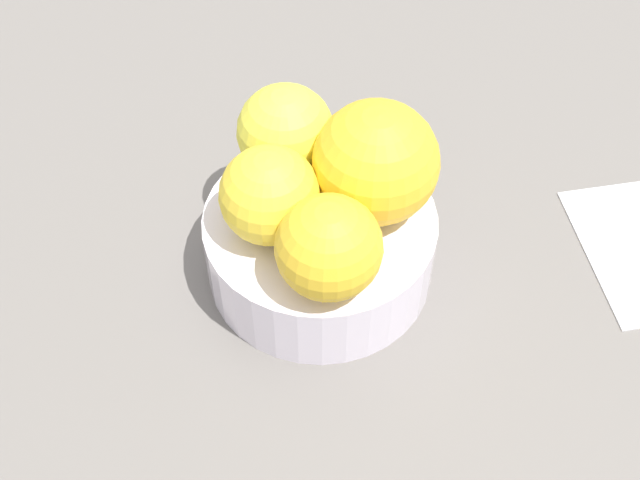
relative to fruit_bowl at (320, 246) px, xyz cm
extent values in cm
cube|color=#66605B|center=(0.00, 0.00, -3.58)|extent=(110.00, 110.00, 2.00)
cylinder|color=silver|center=(0.00, 0.00, -2.18)|extent=(9.49, 9.49, 0.80)
cylinder|color=silver|center=(0.00, 0.00, 0.12)|extent=(15.31, 15.31, 5.42)
sphere|color=yellow|center=(2.59, 1.83, 5.99)|extent=(6.31, 6.31, 6.31)
sphere|color=yellow|center=(-2.26, 4.35, 6.05)|extent=(6.43, 6.43, 6.43)
sphere|color=yellow|center=(-2.78, -2.38, 6.82)|extent=(7.98, 7.98, 7.98)
sphere|color=yellow|center=(3.80, -3.53, 6.05)|extent=(6.44, 6.44, 6.44)
camera|label=1|loc=(-13.11, 33.29, 45.34)|focal=48.33mm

